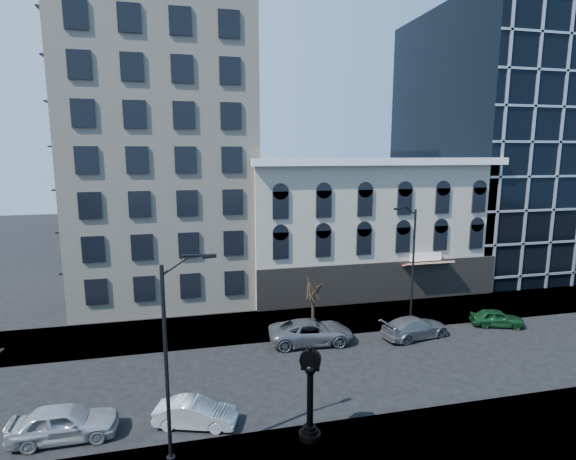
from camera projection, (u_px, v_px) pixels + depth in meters
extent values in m
plane|color=black|center=(270.00, 378.00, 26.07)|extent=(160.00, 160.00, 0.00)
cube|color=gray|center=(250.00, 326.00, 33.74)|extent=(160.00, 6.00, 0.12)
cube|color=beige|center=(162.00, 83.00, 39.74)|extent=(15.00, 15.00, 38.00)
cube|color=#ADA28E|center=(361.00, 226.00, 43.08)|extent=(22.00, 10.00, 12.00)
cube|color=white|center=(387.00, 162.00, 37.04)|extent=(22.60, 0.80, 0.60)
cube|color=black|center=(382.00, 283.00, 38.95)|extent=(22.00, 0.30, 3.60)
cube|color=maroon|center=(428.00, 264.00, 39.04)|extent=(4.50, 1.18, 0.55)
cube|color=black|center=(511.00, 143.00, 50.98)|extent=(20.00, 20.00, 28.00)
cylinder|color=black|center=(310.00, 435.00, 20.42)|extent=(1.01, 1.01, 0.27)
cylinder|color=black|center=(310.00, 430.00, 20.38)|extent=(0.73, 0.73, 0.18)
cylinder|color=black|center=(310.00, 427.00, 20.35)|extent=(0.55, 0.55, 0.15)
cylinder|color=black|center=(310.00, 399.00, 20.12)|extent=(0.29, 0.29, 2.65)
sphere|color=black|center=(310.00, 369.00, 19.88)|extent=(0.51, 0.51, 0.51)
cube|color=black|center=(310.00, 367.00, 19.86)|extent=(0.84, 0.50, 0.23)
cylinder|color=black|center=(310.00, 360.00, 19.80)|extent=(0.99, 0.63, 0.95)
cylinder|color=white|center=(311.00, 361.00, 19.65)|extent=(0.75, 0.32, 0.80)
cylinder|color=white|center=(309.00, 358.00, 19.95)|extent=(0.75, 0.32, 0.80)
sphere|color=black|center=(310.00, 348.00, 19.71)|extent=(0.18, 0.18, 0.18)
cylinder|color=black|center=(167.00, 369.00, 17.91)|extent=(0.16, 0.16, 8.56)
cube|color=black|center=(209.00, 256.00, 18.02)|extent=(0.58, 0.35, 0.14)
cylinder|color=black|center=(413.00, 267.00, 33.77)|extent=(0.16, 0.16, 8.70)
cylinder|color=black|center=(410.00, 319.00, 34.48)|extent=(0.36, 0.36, 0.40)
cube|color=black|center=(397.00, 209.00, 31.99)|extent=(0.60, 0.39, 0.14)
cylinder|color=black|center=(313.00, 310.00, 33.03)|extent=(0.23, 0.23, 2.76)
imported|color=#A5A8AD|center=(64.00, 422.00, 20.45)|extent=(4.71, 1.92, 1.60)
imported|color=silver|center=(196.00, 413.00, 21.45)|extent=(4.13, 2.49, 1.29)
imported|color=#595B60|center=(311.00, 332.00, 30.78)|extent=(5.95, 3.02, 1.61)
imported|color=#595B60|center=(415.00, 327.00, 31.75)|extent=(5.36, 2.99, 1.47)
imported|color=#143F1E|center=(497.00, 318.00, 33.81)|extent=(4.07, 2.70, 1.29)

